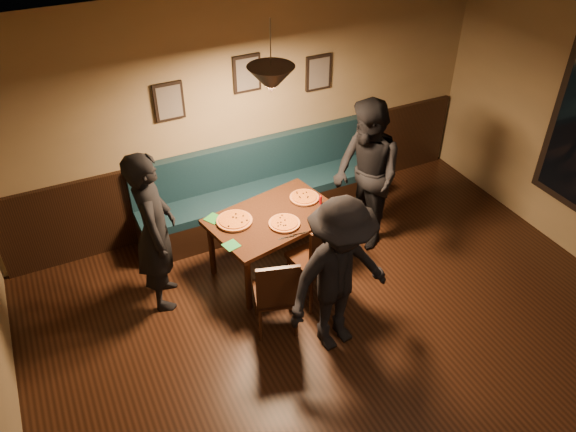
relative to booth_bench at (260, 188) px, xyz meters
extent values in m
plane|color=black|center=(0.00, -3.20, -0.50)|extent=(7.00, 7.00, 0.00)
plane|color=silver|center=(0.00, -3.20, 2.30)|extent=(7.00, 7.00, 0.00)
plane|color=#8C704F|center=(0.00, 0.30, 0.90)|extent=(6.00, 0.00, 6.00)
cube|color=black|center=(0.00, 0.27, 0.00)|extent=(5.88, 0.06, 1.00)
cube|color=black|center=(-0.90, 0.27, 1.20)|extent=(0.32, 0.04, 0.42)
cube|color=black|center=(0.00, 0.27, 1.35)|extent=(0.32, 0.04, 0.42)
cube|color=black|center=(0.90, 0.27, 1.20)|extent=(0.32, 0.04, 0.42)
cone|color=black|center=(-0.22, -0.86, 1.75)|extent=(0.44, 0.44, 0.25)
cube|color=black|center=(-0.22, -0.86, -0.14)|extent=(1.49, 1.12, 0.72)
imported|color=black|center=(-1.46, -0.79, 0.38)|extent=(0.57, 0.73, 1.76)
imported|color=black|center=(0.94, -0.84, 0.39)|extent=(0.70, 0.88, 1.78)
imported|color=black|center=(-0.13, -2.10, 0.33)|extent=(1.14, 0.74, 1.65)
cylinder|color=orange|center=(-0.63, -0.78, 0.24)|extent=(0.49, 0.49, 0.04)
cylinder|color=gold|center=(-0.18, -1.05, 0.23)|extent=(0.43, 0.43, 0.04)
cylinder|color=orange|center=(0.23, -0.72, 0.23)|extent=(0.40, 0.40, 0.04)
cylinder|color=black|center=(0.35, -1.21, 0.28)|extent=(0.07, 0.07, 0.14)
cylinder|color=#9F050A|center=(0.34, -0.88, 0.28)|extent=(0.03, 0.03, 0.13)
cube|color=#1E7229|center=(-0.81, -0.62, 0.22)|extent=(0.21, 0.21, 0.01)
cube|color=#207835|center=(-0.80, -1.12, 0.22)|extent=(0.18, 0.18, 0.01)
cube|color=silver|center=(-0.18, -1.25, 0.22)|extent=(0.17, 0.04, 0.00)
camera|label=1|loc=(-2.21, -5.32, 3.81)|focal=35.65mm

